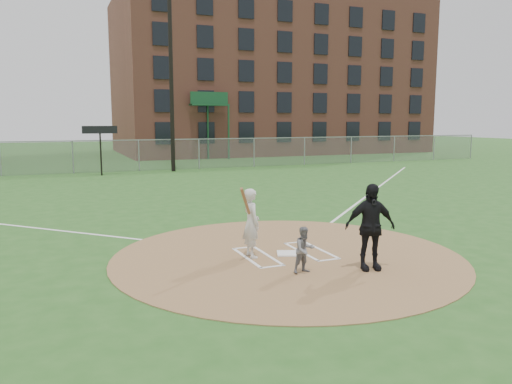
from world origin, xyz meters
name	(u,v)px	position (x,y,z in m)	size (l,w,h in m)	color
ground	(287,256)	(0.00, 0.00, 0.00)	(140.00, 140.00, 0.00)	#26551D
dirt_circle	(287,256)	(0.00, 0.00, 0.01)	(8.40, 8.40, 0.02)	#997248
home_plate	(287,253)	(0.05, 0.09, 0.04)	(0.50, 0.50, 0.03)	white
foul_line_first	(376,189)	(9.00, 9.00, 0.01)	(0.10, 24.00, 0.01)	white
catcher	(305,250)	(-0.27, -1.39, 0.52)	(0.49, 0.38, 1.00)	slate
umpire	(370,227)	(1.17, -1.70, 0.97)	(1.11, 0.46, 1.90)	black
batters_boxes	(284,253)	(0.00, 0.15, 0.03)	(2.08, 1.88, 0.01)	white
batter_at_plate	(251,223)	(-0.86, 0.19, 0.85)	(0.72, 0.96, 1.78)	silver
outfield_fence	(139,155)	(0.00, 22.00, 1.02)	(56.08, 0.08, 2.03)	slate
brick_warehouse	(268,79)	(16.00, 37.96, 7.50)	(30.00, 17.17, 15.00)	#9A5342
light_pole	(171,66)	(2.00, 21.00, 6.61)	(1.20, 0.30, 12.22)	black
scoreboard_sign	(100,135)	(-2.50, 20.20, 2.39)	(2.00, 0.10, 2.93)	black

